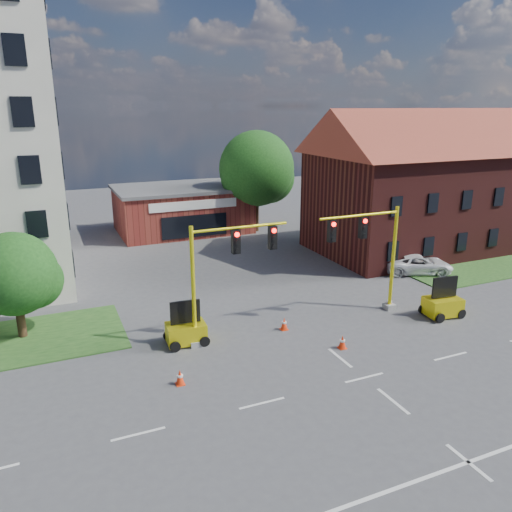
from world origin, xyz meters
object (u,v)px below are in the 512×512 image
(signal_mast_west, at_px, (225,268))
(trailer_west, at_px, (186,331))
(pickup_white, at_px, (418,264))
(signal_mast_east, at_px, (371,249))
(trailer_east, at_px, (443,304))

(signal_mast_west, distance_m, trailer_west, 3.82)
(signal_mast_west, bearing_deg, pickup_white, 15.68)
(signal_mast_east, bearing_deg, signal_mast_west, 180.00)
(pickup_white, bearing_deg, signal_mast_east, 144.70)
(trailer_west, bearing_deg, pickup_white, 16.42)
(trailer_east, bearing_deg, signal_mast_east, 158.57)
(signal_mast_east, relative_size, pickup_white, 1.27)
(signal_mast_east, bearing_deg, pickup_white, 30.84)
(signal_mast_west, bearing_deg, signal_mast_east, 0.00)
(signal_mast_west, height_order, pickup_white, signal_mast_west)
(trailer_west, distance_m, trailer_east, 14.67)
(signal_mast_east, relative_size, trailer_west, 2.79)
(signal_mast_west, height_order, trailer_east, signal_mast_west)
(signal_mast_west, bearing_deg, trailer_west, 167.75)
(signal_mast_east, xyz_separation_m, trailer_east, (3.75, -2.06, -3.21))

